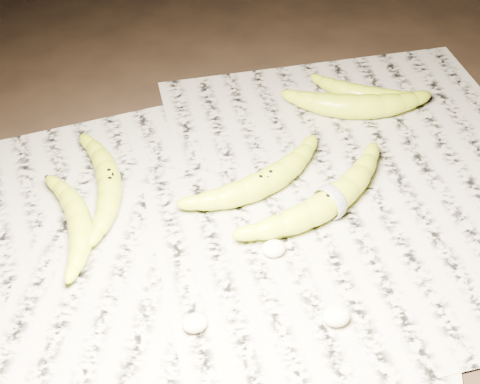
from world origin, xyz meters
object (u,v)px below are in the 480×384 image
object	(u,v)px
banana_taped	(330,200)
banana_upper_b	(358,105)
banana_center	(265,181)
banana_upper_a	(366,93)
banana_left_a	(109,181)
banana_left_b	(79,219)

from	to	relation	value
banana_taped	banana_upper_b	bearing A→B (deg)	32.00
banana_center	banana_upper_b	size ratio (longest dim) A/B	1.04
banana_taped	banana_upper_b	world-z (taller)	same
banana_center	banana_upper_a	bearing A→B (deg)	15.37
banana_left_a	banana_left_b	world-z (taller)	banana_left_a
banana_upper_a	banana_left_b	bearing A→B (deg)	-127.99
banana_left_a	banana_upper_b	bearing A→B (deg)	-76.66
banana_center	banana_taped	xyz separation A→B (m)	(0.07, -0.07, 0.00)
banana_center	banana_taped	distance (m)	0.10
banana_taped	banana_upper_a	size ratio (longest dim) A/B	1.46
banana_left_a	banana_left_b	xyz separation A→B (m)	(-0.05, -0.06, -0.00)
banana_taped	banana_left_a	bearing A→B (deg)	130.84
banana_left_a	banana_left_b	bearing A→B (deg)	146.47
banana_left_b	banana_upper_b	world-z (taller)	banana_upper_b
banana_center	banana_left_a	bearing A→B (deg)	143.29
banana_left_b	banana_center	distance (m)	0.26
banana_taped	banana_upper_a	world-z (taller)	banana_taped
banana_left_a	banana_taped	world-z (taller)	banana_taped
banana_left_a	banana_upper_b	distance (m)	0.42
banana_taped	banana_upper_b	distance (m)	0.23
banana_center	banana_upper_a	distance (m)	0.28
banana_center	banana_upper_a	xyz separation A→B (m)	(0.23, 0.16, -0.00)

